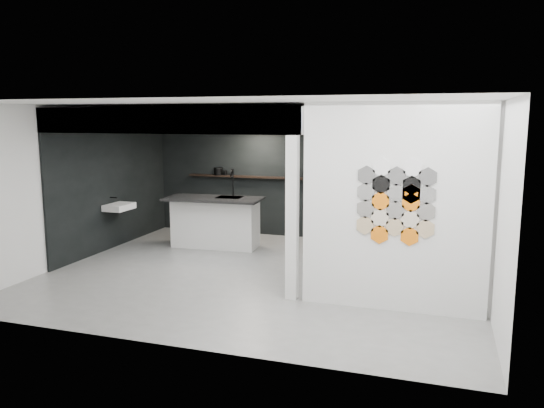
{
  "coord_description": "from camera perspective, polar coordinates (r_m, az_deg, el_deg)",
  "views": [
    {
      "loc": [
        2.81,
        -8.1,
        2.58
      ],
      "look_at": [
        0.1,
        0.3,
        1.15
      ],
      "focal_mm": 35.0,
      "sensor_mm": 36.0,
      "label": 1
    }
  ],
  "objects": [
    {
      "name": "floor",
      "position": [
        8.96,
        -1.21,
        -7.57
      ],
      "size": [
        7.0,
        6.0,
        0.01
      ],
      "primitive_type": "cube",
      "color": "slate"
    },
    {
      "name": "partition_panel",
      "position": [
        7.23,
        12.99,
        -0.44
      ],
      "size": [
        2.45,
        0.15,
        2.8
      ],
      "primitive_type": "cube",
      "color": "silver",
      "rests_on": "floor"
    },
    {
      "name": "bay_clad_back",
      "position": [
        11.9,
        -2.48,
        2.41
      ],
      "size": [
        4.4,
        0.04,
        2.35
      ],
      "primitive_type": "cube",
      "color": "black",
      "rests_on": "floor"
    },
    {
      "name": "bay_clad_left",
      "position": [
        11.15,
        -16.6,
        1.57
      ],
      "size": [
        0.04,
        4.0,
        2.35
      ],
      "primitive_type": "cube",
      "color": "black",
      "rests_on": "floor"
    },
    {
      "name": "bulkhead",
      "position": [
        9.99,
        -6.5,
        8.97
      ],
      "size": [
        4.4,
        4.0,
        0.4
      ],
      "primitive_type": "cube",
      "color": "silver",
      "rests_on": "corner_column"
    },
    {
      "name": "corner_column",
      "position": [
        7.51,
        2.19,
        -1.59
      ],
      "size": [
        0.16,
        0.16,
        2.35
      ],
      "primitive_type": "cube",
      "color": "silver",
      "rests_on": "floor"
    },
    {
      "name": "fascia_beam",
      "position": [
        8.28,
        -12.04,
        8.79
      ],
      "size": [
        4.4,
        0.16,
        0.4
      ],
      "primitive_type": "cube",
      "color": "silver",
      "rests_on": "corner_column"
    },
    {
      "name": "wall_basin",
      "position": [
        10.9,
        -16.11,
        -0.3
      ],
      "size": [
        0.4,
        0.6,
        0.12
      ],
      "primitive_type": "cube",
      "color": "silver",
      "rests_on": "bay_clad_left"
    },
    {
      "name": "display_shelf",
      "position": [
        11.75,
        -2.2,
        2.94
      ],
      "size": [
        3.0,
        0.15,
        0.04
      ],
      "primitive_type": "cube",
      "color": "black",
      "rests_on": "bay_clad_back"
    },
    {
      "name": "kitchen_island",
      "position": [
        10.76,
        -6.1,
        -1.87
      ],
      "size": [
        1.98,
        0.97,
        1.55
      ],
      "rotation": [
        0.0,
        0.0,
        0.06
      ],
      "color": "silver",
      "rests_on": "floor"
    },
    {
      "name": "stockpot",
      "position": [
        12.04,
        -5.79,
        3.53
      ],
      "size": [
        0.24,
        0.24,
        0.16
      ],
      "primitive_type": "cylinder",
      "rotation": [
        0.0,
        0.0,
        -0.23
      ],
      "color": "black",
      "rests_on": "display_shelf"
    },
    {
      "name": "kettle",
      "position": [
        11.37,
        3.76,
        3.23
      ],
      "size": [
        0.23,
        0.23,
        0.17
      ],
      "primitive_type": "ellipsoid",
      "rotation": [
        0.0,
        0.0,
        -0.19
      ],
      "color": "black",
      "rests_on": "display_shelf"
    },
    {
      "name": "glass_bowl",
      "position": [
        11.35,
        4.22,
        3.05
      ],
      "size": [
        0.18,
        0.18,
        0.1
      ],
      "primitive_type": "cylinder",
      "rotation": [
        0.0,
        0.0,
        -0.41
      ],
      "color": "gray",
      "rests_on": "display_shelf"
    },
    {
      "name": "glass_vase",
      "position": [
        11.35,
        4.22,
        3.16
      ],
      "size": [
        0.11,
        0.11,
        0.14
      ],
      "primitive_type": "cylinder",
      "rotation": [
        0.0,
        0.0,
        -0.1
      ],
      "color": "gray",
      "rests_on": "display_shelf"
    },
    {
      "name": "bottle_dark",
      "position": [
        11.9,
        -4.3,
        3.46
      ],
      "size": [
        0.07,
        0.07,
        0.15
      ],
      "primitive_type": "cylinder",
      "rotation": [
        0.0,
        0.0,
        -0.41
      ],
      "color": "black",
      "rests_on": "display_shelf"
    },
    {
      "name": "utensil_cup",
      "position": [
        11.97,
        -5.04,
        3.37
      ],
      "size": [
        0.09,
        0.09,
        0.11
      ],
      "primitive_type": "cylinder",
      "rotation": [
        0.0,
        0.0,
        -0.09
      ],
      "color": "black",
      "rests_on": "display_shelf"
    },
    {
      "name": "hex_tile_cluster",
      "position": [
        7.12,
        13.22,
        0.27
      ],
      "size": [
        1.04,
        0.02,
        1.16
      ],
      "color": "tan",
      "rests_on": "partition_panel"
    }
  ]
}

